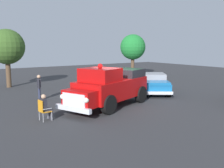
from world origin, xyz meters
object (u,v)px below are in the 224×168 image
oak_tree_left (133,47)px  lawn_chair_by_car (114,83)px  classic_hot_rod (155,83)px  spectator_standing (39,86)px  spectator_seated (45,106)px  lawn_chair_near_truck (43,109)px  vintage_fire_truck (110,86)px  oak_tree_right (7,47)px  lawn_chair_spare (116,80)px

oak_tree_left → lawn_chair_by_car: bearing=41.9°
classic_hot_rod → spectator_standing: (8.01, -2.42, 0.22)m
lawn_chair_by_car → spectator_seated: size_ratio=0.79×
lawn_chair_near_truck → vintage_fire_truck: bearing=-171.0°
classic_hot_rod → oak_tree_left: bearing=-120.5°
vintage_fire_truck → lawn_chair_by_car: 5.78m
spectator_seated → oak_tree_right: size_ratio=0.26×
oak_tree_right → spectator_seated: bearing=84.8°
lawn_chair_by_car → lawn_chair_spare: 1.49m
lawn_chair_near_truck → spectator_seated: spectator_seated is taller
classic_hot_rod → lawn_chair_near_truck: 9.79m
oak_tree_left → oak_tree_right: bearing=1.1°
classic_hot_rod → spectator_seated: bearing=13.9°
vintage_fire_truck → oak_tree_right: oak_tree_right is taller
vintage_fire_truck → lawn_chair_spare: vintage_fire_truck is taller
lawn_chair_by_car → oak_tree_left: size_ratio=0.21×
lawn_chair_spare → vintage_fire_truck: bearing=51.5°
classic_hot_rod → spectator_standing: 8.37m
lawn_chair_by_car → spectator_seated: 9.28m
lawn_chair_spare → oak_tree_left: bearing=-139.0°
lawn_chair_near_truck → lawn_chair_spare: (-8.80, -6.34, 0.00)m
lawn_chair_by_car → oak_tree_right: (6.61, -6.28, 2.83)m
lawn_chair_by_car → spectator_standing: bearing=4.6°
classic_hot_rod → oak_tree_right: 12.68m
vintage_fire_truck → classic_hot_rod: vintage_fire_truck is taller
spectator_seated → lawn_chair_near_truck: bearing=4.1°
oak_tree_right → lawn_chair_near_truck: bearing=84.2°
vintage_fire_truck → spectator_standing: (2.81, -4.07, -0.23)m
vintage_fire_truck → classic_hot_rod: (-5.20, -1.65, -0.45)m
lawn_chair_spare → spectator_standing: size_ratio=0.61×
vintage_fire_truck → lawn_chair_near_truck: vintage_fire_truck is taller
vintage_fire_truck → lawn_chair_by_car: bearing=-127.4°
spectator_seated → oak_tree_left: (-14.95, -11.79, 2.65)m
spectator_seated → lawn_chair_spare: bearing=-143.9°
classic_hot_rod → spectator_seated: 9.65m
oak_tree_left → oak_tree_right: (13.91, 0.27, 0.08)m
vintage_fire_truck → lawn_chair_spare: (-4.50, -5.66, -0.61)m
classic_hot_rod → lawn_chair_spare: 4.07m
vintage_fire_truck → lawn_chair_near_truck: size_ratio=6.21×
classic_hot_rod → spectator_standing: size_ratio=2.75×
spectator_standing → oak_tree_right: bearing=-87.4°
lawn_chair_spare → spectator_standing: bearing=12.3°
oak_tree_left → lawn_chair_spare: bearing=41.0°
lawn_chair_near_truck → lawn_chair_spare: same height
lawn_chair_by_car → oak_tree_left: oak_tree_left is taller
lawn_chair_near_truck → oak_tree_right: size_ratio=0.21×
classic_hot_rod → spectator_standing: bearing=-16.8°
lawn_chair_spare → oak_tree_right: (7.62, -5.18, 2.83)m
classic_hot_rod → oak_tree_right: size_ratio=0.93×
oak_tree_right → spectator_standing: bearing=92.6°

